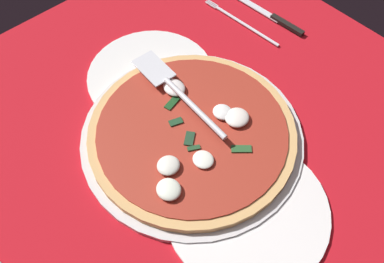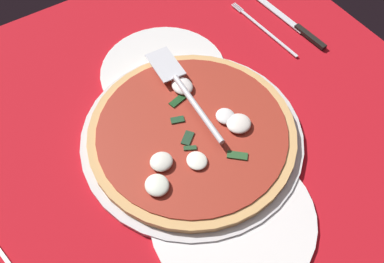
{
  "view_description": "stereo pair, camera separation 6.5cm",
  "coord_description": "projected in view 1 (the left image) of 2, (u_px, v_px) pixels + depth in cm",
  "views": [
    {
      "loc": [
        28.66,
        -26.19,
        61.46
      ],
      "look_at": [
        -1.16,
        1.05,
        2.44
      ],
      "focal_mm": 39.51,
      "sensor_mm": 36.0,
      "label": 1
    },
    {
      "loc": [
        32.65,
        -21.04,
        61.46
      ],
      "look_at": [
        -1.16,
        1.05,
        2.44
      ],
      "focal_mm": 39.51,
      "sensor_mm": 36.0,
      "label": 2
    }
  ],
  "objects": [
    {
      "name": "pizza_pan",
      "position": [
        192.0,
        137.0,
        0.73
      ],
      "size": [
        38.17,
        38.17,
        1.34
      ],
      "primitive_type": "cylinder",
      "color": "silver",
      "rests_on": "ground_plane"
    },
    {
      "name": "pizza_server",
      "position": [
        177.0,
        91.0,
        0.74
      ],
      "size": [
        23.86,
        5.1,
        1.0
      ],
      "rotation": [
        0.0,
        0.0,
        3.08
      ],
      "color": "silver",
      "rests_on": "pizza"
    },
    {
      "name": "dinner_plate_right",
      "position": [
        247.0,
        210.0,
        0.65
      ],
      "size": [
        25.62,
        25.62,
        1.0
      ],
      "primitive_type": "cylinder",
      "color": "white",
      "rests_on": "ground_plane"
    },
    {
      "name": "place_setting_far",
      "position": [
        256.0,
        20.0,
        0.9
      ],
      "size": [
        21.3,
        14.2,
        1.4
      ],
      "rotation": [
        0.0,
        0.0,
        3.2
      ],
      "color": "white",
      "rests_on": "ground_plane"
    },
    {
      "name": "dinner_plate_left",
      "position": [
        151.0,
        76.0,
        0.81
      ],
      "size": [
        24.23,
        24.23,
        1.0
      ],
      "primitive_type": "cylinder",
      "color": "white",
      "rests_on": "ground_plane"
    },
    {
      "name": "pizza",
      "position": [
        192.0,
        132.0,
        0.72
      ],
      "size": [
        35.41,
        35.41,
        3.0
      ],
      "color": "tan",
      "rests_on": "pizza_pan"
    },
    {
      "name": "checker_pattern",
      "position": [
        192.0,
        147.0,
        0.73
      ],
      "size": [
        94.43,
        94.43,
        0.1
      ],
      "color": "silver",
      "rests_on": "ground_plane"
    },
    {
      "name": "ground_plane",
      "position": [
        192.0,
        148.0,
        0.73
      ],
      "size": [
        94.43,
        94.43,
        0.8
      ],
      "primitive_type": "cube",
      "color": "#B2121C"
    }
  ]
}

